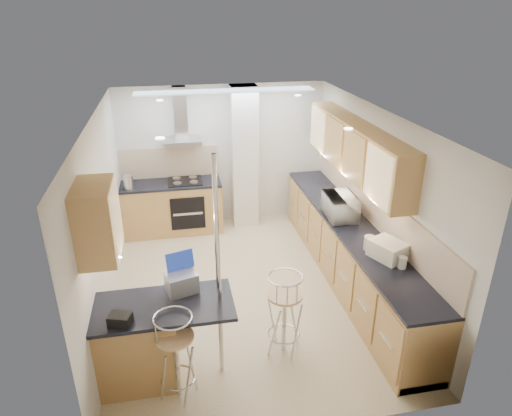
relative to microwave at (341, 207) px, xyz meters
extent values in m
plane|color=tan|center=(-1.41, -0.22, -1.09)|extent=(4.80, 4.80, 0.00)
cube|color=silver|center=(-1.41, 2.18, 0.16)|extent=(3.60, 0.04, 2.50)
cube|color=silver|center=(-1.41, -2.62, 0.16)|extent=(3.60, 0.04, 2.50)
cube|color=silver|center=(-3.21, -0.22, 0.16)|extent=(0.04, 4.80, 2.50)
cube|color=silver|center=(0.39, -0.22, 0.16)|extent=(0.04, 4.80, 2.50)
cube|color=white|center=(-1.41, -0.22, 1.41)|extent=(3.60, 4.80, 0.02)
cube|color=#BB834B|center=(0.22, 0.18, 0.79)|extent=(0.34, 3.00, 0.72)
cube|color=#BB834B|center=(-3.04, -1.57, 0.79)|extent=(0.34, 0.62, 0.72)
cube|color=beige|center=(0.38, -0.22, 0.09)|extent=(0.03, 4.40, 0.56)
cube|color=beige|center=(-2.36, 2.17, 0.09)|extent=(1.70, 0.03, 0.56)
cube|color=silver|center=(-1.06, 1.98, 0.16)|extent=(0.45, 0.40, 2.50)
cube|color=#B8BABE|center=(-2.11, 1.93, 0.53)|extent=(0.62, 0.48, 0.08)
cube|color=#B8BABE|center=(-2.11, 2.07, 0.97)|extent=(0.22, 0.20, 0.88)
cylinder|color=silver|center=(-1.94, -1.67, 0.16)|extent=(0.05, 0.05, 2.50)
cube|color=black|center=(-2.11, 1.57, -0.64)|extent=(0.58, 0.02, 0.58)
cube|color=black|center=(-2.11, 1.88, -0.16)|extent=(0.58, 0.50, 0.02)
cube|color=tan|center=(-1.41, 1.58, 1.40)|extent=(2.80, 0.35, 0.02)
cube|color=#BB834B|center=(0.09, -0.22, -0.65)|extent=(0.60, 4.40, 0.88)
cube|color=black|center=(0.09, -0.22, -0.19)|extent=(0.63, 4.40, 0.04)
cube|color=#BB834B|center=(-2.36, 1.88, -0.65)|extent=(1.70, 0.60, 0.88)
cube|color=black|center=(-2.36, 1.88, -0.19)|extent=(1.70, 0.63, 0.04)
cube|color=#BB834B|center=(-2.53, -1.67, -0.64)|extent=(1.35, 0.62, 0.90)
cube|color=black|center=(-2.53, -1.67, -0.17)|extent=(1.47, 0.72, 0.04)
imported|color=silver|center=(0.00, 0.00, 0.00)|extent=(0.43, 0.61, 0.33)
cube|color=#9EA2A6|center=(-2.31, -1.47, -0.04)|extent=(0.37, 0.31, 0.21)
cube|color=black|center=(-2.90, -1.91, -0.09)|extent=(0.24, 0.21, 0.11)
cylinder|color=silver|center=(0.28, 0.39, -0.08)|extent=(0.13, 0.13, 0.16)
cylinder|color=silver|center=(0.21, 0.63, -0.10)|extent=(0.13, 0.13, 0.13)
cylinder|color=#BDB097|center=(0.02, -0.96, -0.08)|extent=(0.18, 0.18, 0.18)
cylinder|color=silver|center=(0.22, -1.44, -0.09)|extent=(0.10, 0.10, 0.14)
cube|color=silver|center=(0.16, -1.19, -0.06)|extent=(0.46, 0.50, 0.21)
cylinder|color=#B8BABE|center=(-3.04, 1.69, -0.05)|extent=(0.16, 0.16, 0.24)
camera|label=1|loc=(-2.31, -5.58, 2.64)|focal=32.00mm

